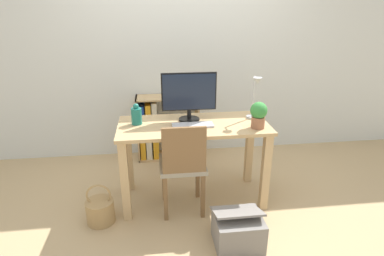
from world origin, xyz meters
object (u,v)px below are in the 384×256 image
object	(u,v)px
potted_plant	(259,114)
storage_box	(238,229)
vase	(137,115)
chair	(183,164)
desk_lamp	(255,94)
monitor	(189,94)
bookshelf	(157,129)
keyboard	(193,125)
basket	(100,210)

from	to	relation	value
potted_plant	storage_box	size ratio (longest dim) A/B	0.60
vase	chair	xyz separation A→B (m)	(0.38, -0.27, -0.37)
desk_lamp	chair	distance (m)	0.90
monitor	desk_lamp	world-z (taller)	monitor
monitor	chair	bearing A→B (deg)	-106.17
desk_lamp	bookshelf	size ratio (longest dim) A/B	0.53
keyboard	basket	size ratio (longest dim) A/B	0.98
bookshelf	desk_lamp	bearing A→B (deg)	-45.75
potted_plant	desk_lamp	bearing A→B (deg)	82.80
bookshelf	storage_box	world-z (taller)	bookshelf
potted_plant	storage_box	xyz separation A→B (m)	(-0.28, -0.52, -0.76)
vase	basket	size ratio (longest dim) A/B	0.52
vase	potted_plant	distance (m)	1.07
bookshelf	monitor	bearing A→B (deg)	-70.54
desk_lamp	keyboard	bearing A→B (deg)	-171.20
vase	desk_lamp	size ratio (longest dim) A/B	0.47
chair	monitor	bearing A→B (deg)	66.84
potted_plant	keyboard	bearing A→B (deg)	168.31
desk_lamp	potted_plant	size ratio (longest dim) A/B	1.75
chair	storage_box	xyz separation A→B (m)	(0.38, -0.48, -0.35)
vase	potted_plant	xyz separation A→B (m)	(1.04, -0.23, 0.04)
desk_lamp	potted_plant	bearing A→B (deg)	-97.20
bookshelf	vase	bearing A→B (deg)	-101.34
desk_lamp	storage_box	world-z (taller)	desk_lamp
monitor	keyboard	distance (m)	0.29
bookshelf	potted_plant	bearing A→B (deg)	-52.29
monitor	chair	xyz separation A→B (m)	(-0.09, -0.32, -0.53)
keyboard	vase	world-z (taller)	vase
basket	bookshelf	bearing A→B (deg)	66.83
chair	bookshelf	xyz separation A→B (m)	(-0.20, 1.16, -0.12)
potted_plant	bookshelf	world-z (taller)	potted_plant
vase	storage_box	xyz separation A→B (m)	(0.76, -0.75, -0.72)
basket	storage_box	size ratio (longest dim) A/B	0.95
storage_box	keyboard	bearing A→B (deg)	113.17
vase	bookshelf	xyz separation A→B (m)	(0.18, 0.89, -0.49)
monitor	basket	size ratio (longest dim) A/B	1.34
bookshelf	basket	size ratio (longest dim) A/B	2.08
keyboard	storage_box	distance (m)	0.95
vase	potted_plant	size ratio (longest dim) A/B	0.82
monitor	chair	size ratio (longest dim) A/B	0.57
potted_plant	basket	xyz separation A→B (m)	(-1.39, -0.10, -0.79)
vase	potted_plant	bearing A→B (deg)	-12.35
keyboard	storage_box	xyz separation A→B (m)	(0.27, -0.64, -0.64)
desk_lamp	chair	size ratio (longest dim) A/B	0.47
chair	bookshelf	world-z (taller)	chair
bookshelf	basket	world-z (taller)	bookshelf
desk_lamp	basket	xyz separation A→B (m)	(-1.41, -0.31, -0.91)
keyboard	storage_box	size ratio (longest dim) A/B	0.94
monitor	basket	xyz separation A→B (m)	(-0.82, -0.38, -0.91)
bookshelf	storage_box	bearing A→B (deg)	-70.39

